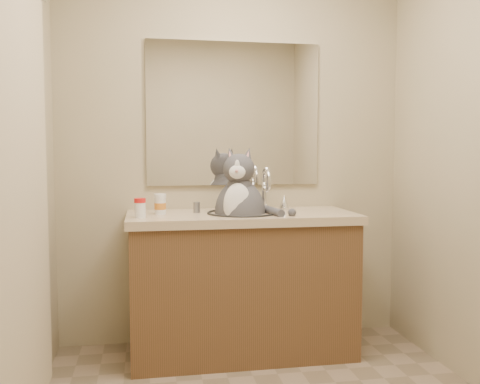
{
  "coord_description": "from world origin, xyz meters",
  "views": [
    {
      "loc": [
        -0.57,
        -2.13,
        1.22
      ],
      "look_at": [
        -0.07,
        0.65,
        1.0
      ],
      "focal_mm": 40.0,
      "sensor_mm": 36.0,
      "label": 1
    }
  ],
  "objects_px": {
    "cat": "(240,208)",
    "grey_canister": "(197,207)",
    "pill_bottle_orange": "(160,204)",
    "pill_bottle_redcap": "(140,208)"
  },
  "relations": [
    {
      "from": "cat",
      "to": "grey_canister",
      "type": "height_order",
      "value": "cat"
    },
    {
      "from": "pill_bottle_orange",
      "to": "pill_bottle_redcap",
      "type": "bearing_deg",
      "value": -127.41
    },
    {
      "from": "pill_bottle_orange",
      "to": "cat",
      "type": "bearing_deg",
      "value": -4.77
    },
    {
      "from": "cat",
      "to": "grey_canister",
      "type": "distance_m",
      "value": 0.26
    },
    {
      "from": "pill_bottle_redcap",
      "to": "grey_canister",
      "type": "bearing_deg",
      "value": 29.63
    },
    {
      "from": "cat",
      "to": "pill_bottle_orange",
      "type": "xyz_separation_m",
      "value": [
        -0.46,
        0.04,
        0.02
      ]
    },
    {
      "from": "cat",
      "to": "pill_bottle_orange",
      "type": "bearing_deg",
      "value": -167.42
    },
    {
      "from": "cat",
      "to": "pill_bottle_redcap",
      "type": "xyz_separation_m",
      "value": [
        -0.58,
        -0.11,
        0.02
      ]
    },
    {
      "from": "cat",
      "to": "grey_canister",
      "type": "relative_size",
      "value": 9.46
    },
    {
      "from": "pill_bottle_redcap",
      "to": "grey_canister",
      "type": "relative_size",
      "value": 1.71
    }
  ]
}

